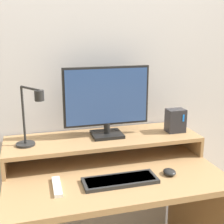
# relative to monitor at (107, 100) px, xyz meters

# --- Properties ---
(wall_back) EXTENTS (6.00, 0.05, 2.50)m
(wall_back) POSITION_rel_monitor_xyz_m (-0.02, 0.19, 0.14)
(wall_back) COLOR silver
(wall_back) RESTS_ON ground_plane
(desk) EXTENTS (1.10, 0.71, 0.78)m
(desk) POSITION_rel_monitor_xyz_m (-0.02, -0.20, -0.57)
(desk) COLOR #A87F51
(desk) RESTS_ON ground_plane
(monitor_shelf) EXTENTS (1.10, 0.34, 0.12)m
(monitor_shelf) POSITION_rel_monitor_xyz_m (-0.02, -0.01, -0.23)
(monitor_shelf) COLOR #A87F51
(monitor_shelf) RESTS_ON desk
(monitor) EXTENTS (0.49, 0.16, 0.40)m
(monitor) POSITION_rel_monitor_xyz_m (0.00, 0.00, 0.00)
(monitor) COLOR black
(monitor) RESTS_ON monitor_shelf
(desk_lamp) EXTENTS (0.15, 0.20, 0.32)m
(desk_lamp) POSITION_rel_monitor_xyz_m (-0.42, -0.08, -0.05)
(desk_lamp) COLOR black
(desk_lamp) RESTS_ON monitor_shelf
(router_dock) EXTENTS (0.11, 0.08, 0.14)m
(router_dock) POSITION_rel_monitor_xyz_m (0.41, -0.04, -0.14)
(router_dock) COLOR #28282D
(router_dock) RESTS_ON monitor_shelf
(keyboard) EXTENTS (0.36, 0.13, 0.02)m
(keyboard) POSITION_rel_monitor_xyz_m (-0.02, -0.34, -0.32)
(keyboard) COLOR #282828
(keyboard) RESTS_ON desk
(mouse) EXTENTS (0.06, 0.08, 0.03)m
(mouse) POSITION_rel_monitor_xyz_m (0.24, -0.33, -0.31)
(mouse) COLOR black
(mouse) RESTS_ON desk
(remote_control) EXTENTS (0.04, 0.18, 0.02)m
(remote_control) POSITION_rel_monitor_xyz_m (-0.32, -0.32, -0.32)
(remote_control) COLOR white
(remote_control) RESTS_ON desk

